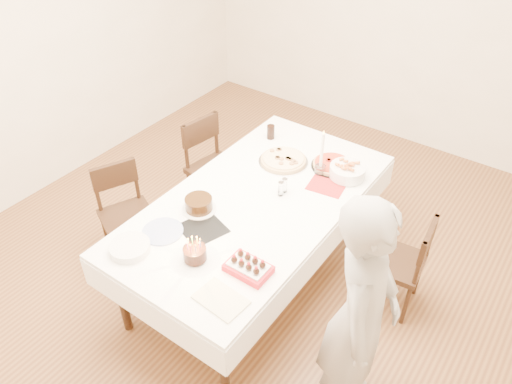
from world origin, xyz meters
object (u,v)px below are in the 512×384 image
Objects in this scene: pizza_white at (283,160)px; strawberry_box at (248,267)px; pasta_bowl at (347,171)px; dining_table at (256,239)px; chair_left_dessert at (128,218)px; chair_right_savory at (396,262)px; pizza_pepperoni at (332,164)px; person at (360,317)px; layer_cake at (199,204)px; cola_glass at (271,132)px; chair_left_savory at (217,171)px; birthday_cake at (194,249)px; taper_candle at (322,153)px.

strawberry_box is at bearing -67.03° from pizza_white.
pizza_white is at bearing -166.55° from pasta_bowl.
chair_left_dessert is at bearing -155.87° from dining_table.
dining_table is 2.70× the size of chair_right_savory.
dining_table is 6.70× the size of pizza_pepperoni.
person reaches higher than layer_cake.
pasta_bowl is at bearing -8.77° from cola_glass.
pizza_white is at bearing 101.49° from dining_table.
chair_left_savory is at bearing -139.81° from cola_glass.
pizza_pepperoni is 1.37m from birthday_cake.
pasta_bowl is 1.13m from layer_cake.
pizza_white is 0.35m from taper_candle.
taper_candle reaches higher than layer_cake.
pasta_bowl reaches higher than pizza_white.
strawberry_box is at bearing 19.09° from birthday_cake.
chair_left_savory reaches higher than strawberry_box.
taper_candle reaches higher than birthday_cake.
dining_table is 8.03× the size of strawberry_box.
chair_left_dessert is 3.13× the size of pasta_bowl.
person reaches higher than dining_table.
chair_left_dessert is 1.57m from taper_candle.
pasta_bowl is at bearing -18.52° from pizza_pepperoni.
person is 1.37m from taper_candle.
pizza_pepperoni is at bearing -157.00° from chair_left_savory.
dining_table is 18.00× the size of cola_glass.
chair_right_savory is 1.18m from strawberry_box.
pizza_pepperoni is at bearing 95.50° from strawberry_box.
taper_candle is 3.15× the size of cola_glass.
birthday_cake is at bearing -171.09° from chair_left_dessert.
chair_left_dessert is 1.08m from birthday_cake.
cola_glass is (-1.32, 0.37, 0.41)m from chair_right_savory.
chair_left_dessert is (-1.87, -0.79, 0.01)m from chair_right_savory.
birthday_cake is (-0.17, -1.22, -0.10)m from taper_candle.
birthday_cake is (0.03, -0.68, 0.46)m from dining_table.
chair_left_savory is 3.37× the size of pasta_bowl.
dining_table is 0.78m from strawberry_box.
cola_glass is at bearing -130.19° from chair_left_savory.
dining_table is 0.58m from layer_cake.
pizza_white is at bearing -164.74° from chair_left_savory.
cola_glass is at bearing 106.25° from birthday_cake.
cola_glass is (-0.76, 0.12, 0.01)m from pasta_bowl.
person reaches higher than chair_left_dessert.
strawberry_box is (0.73, -1.31, -0.03)m from cola_glass.
chair_left_dessert is at bearing 72.50° from person.
pasta_bowl is 2.21× the size of cola_glass.
pasta_bowl is (-0.67, 1.14, 0.01)m from person.
layer_cake reaches higher than dining_table.
cola_glass is 0.50× the size of layer_cake.
chair_right_savory is 0.50× the size of person.
layer_cake is (0.67, 0.11, 0.39)m from chair_left_dessert.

